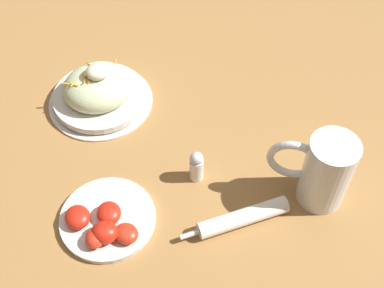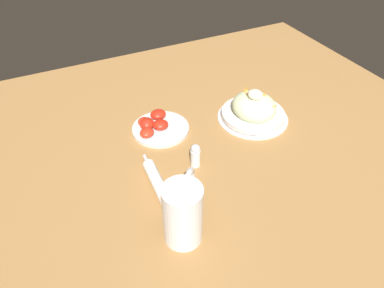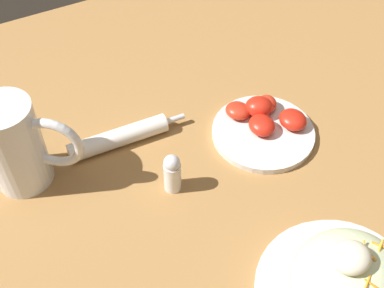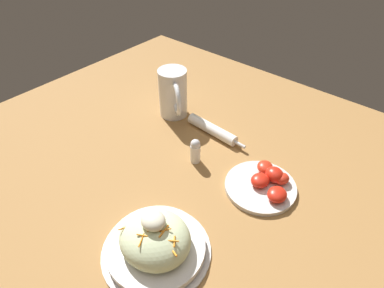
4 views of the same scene
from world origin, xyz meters
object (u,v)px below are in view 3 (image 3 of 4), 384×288
(napkin_roll, at_px, (119,137))
(salt_shaker, at_px, (172,172))
(tomato_plate, at_px, (264,125))
(beer_mug, at_px, (17,148))
(salad_plate, at_px, (345,282))

(napkin_roll, bearing_deg, salt_shaker, -73.33)
(tomato_plate, bearing_deg, napkin_roll, 159.03)
(tomato_plate, bearing_deg, salt_shaker, -169.44)
(beer_mug, distance_m, salt_shaker, 0.24)
(salad_plate, height_order, tomato_plate, salad_plate)
(beer_mug, distance_m, tomato_plate, 0.41)
(salad_plate, bearing_deg, napkin_roll, 111.49)
(salad_plate, relative_size, beer_mug, 1.48)
(napkin_roll, bearing_deg, salad_plate, -68.51)
(napkin_roll, bearing_deg, tomato_plate, -20.97)
(napkin_roll, relative_size, tomato_plate, 1.18)
(napkin_roll, xyz_separation_m, salt_shaker, (0.04, -0.13, 0.02))
(beer_mug, relative_size, napkin_roll, 0.74)
(beer_mug, height_order, salt_shaker, beer_mug)
(tomato_plate, xyz_separation_m, salt_shaker, (-0.20, -0.04, 0.02))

